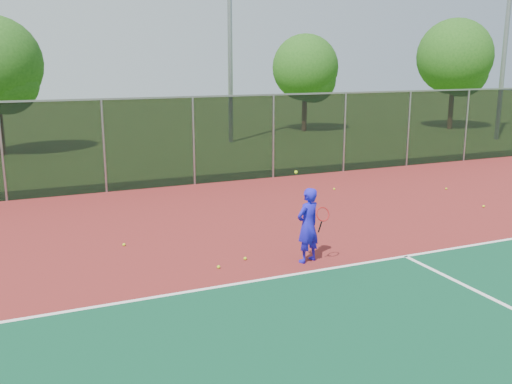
# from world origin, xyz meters

# --- Properties ---
(ground) EXTENTS (120.00, 120.00, 0.00)m
(ground) POSITION_xyz_m (0.00, 0.00, 0.00)
(ground) COLOR #325518
(ground) RESTS_ON ground
(court_apron) EXTENTS (30.00, 20.00, 0.02)m
(court_apron) POSITION_xyz_m (0.00, 2.00, 0.01)
(court_apron) COLOR maroon
(court_apron) RESTS_ON ground
(fence_back) EXTENTS (30.00, 0.06, 3.03)m
(fence_back) POSITION_xyz_m (0.00, 12.00, 1.56)
(fence_back) COLOR black
(fence_back) RESTS_ON court_apron
(tennis_player) EXTENTS (0.68, 0.69, 1.98)m
(tennis_player) POSITION_xyz_m (-0.12, 3.59, 0.83)
(tennis_player) COLOR #1D16CF
(tennis_player) RESTS_ON court_apron
(practice_ball_0) EXTENTS (0.07, 0.07, 0.07)m
(practice_ball_0) POSITION_xyz_m (7.41, 7.86, 0.06)
(practice_ball_0) COLOR #BBDD19
(practice_ball_0) RESTS_ON court_apron
(practice_ball_2) EXTENTS (0.07, 0.07, 0.07)m
(practice_ball_2) POSITION_xyz_m (6.80, 5.58, 0.06)
(practice_ball_2) COLOR #BBDD19
(practice_ball_2) RESTS_ON court_apron
(practice_ball_3) EXTENTS (0.07, 0.07, 0.07)m
(practice_ball_3) POSITION_xyz_m (3.98, 9.30, 0.06)
(practice_ball_3) COLOR #BBDD19
(practice_ball_3) RESTS_ON court_apron
(practice_ball_4) EXTENTS (0.07, 0.07, 0.07)m
(practice_ball_4) POSITION_xyz_m (-1.31, 4.20, 0.06)
(practice_ball_4) COLOR #BBDD19
(practice_ball_4) RESTS_ON court_apron
(practice_ball_5) EXTENTS (0.07, 0.07, 0.07)m
(practice_ball_5) POSITION_xyz_m (-3.53, 6.18, 0.06)
(practice_ball_5) COLOR #BBDD19
(practice_ball_5) RESTS_ON court_apron
(practice_ball_6) EXTENTS (0.07, 0.07, 0.07)m
(practice_ball_6) POSITION_xyz_m (-2.01, 3.94, 0.06)
(practice_ball_6) COLOR #BBDD19
(practice_ball_6) RESTS_ON court_apron
(floodlight_n) EXTENTS (0.90, 0.40, 12.75)m
(floodlight_n) POSITION_xyz_m (4.92, 21.35, 7.16)
(floodlight_n) COLOR gray
(floodlight_n) RESTS_ON ground
(floodlight_ne) EXTENTS (0.90, 0.40, 12.75)m
(floodlight_ne) POSITION_xyz_m (18.62, 16.63, 7.16)
(floodlight_ne) COLOR gray
(floodlight_ne) RESTS_ON ground
(tree_back_mid) EXTENTS (3.91, 3.91, 5.74)m
(tree_back_mid) POSITION_xyz_m (10.75, 23.86, 3.60)
(tree_back_mid) COLOR #3C2716
(tree_back_mid) RESTS_ON ground
(tree_back_right) EXTENTS (4.57, 4.57, 6.71)m
(tree_back_right) POSITION_xyz_m (19.67, 21.29, 4.21)
(tree_back_right) COLOR #3C2716
(tree_back_right) RESTS_ON ground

